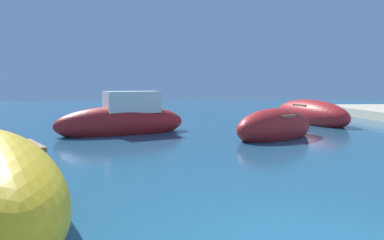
# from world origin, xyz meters

# --- Properties ---
(moored_boat_0) EXTENTS (5.59, 3.53, 2.06)m
(moored_boat_0) POSITION_xyz_m (-3.42, 10.76, 0.54)
(moored_boat_0) COLOR #B21E1E
(moored_boat_0) RESTS_ON ground
(moored_boat_4) EXTENTS (4.08, 3.49, 1.45)m
(moored_boat_4) POSITION_xyz_m (2.40, 9.00, 0.40)
(moored_boat_4) COLOR #B21E1E
(moored_boat_4) RESTS_ON ground
(moored_boat_6) EXTENTS (2.96, 5.85, 1.58)m
(moored_boat_6) POSITION_xyz_m (5.86, 13.96, 0.44)
(moored_boat_6) COLOR #B21E1E
(moored_boat_6) RESTS_ON ground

